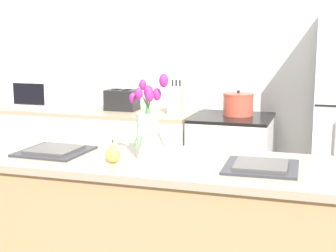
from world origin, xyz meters
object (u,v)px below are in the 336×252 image
plate_setting_left (55,151)px  pear_figurine (113,154)px  flower_vase (148,127)px  plate_setting_right (261,166)px  stove_range (231,171)px  cooking_pot (238,104)px  microwave (45,92)px  toaster (122,100)px  knife_block (176,100)px

plate_setting_left → pear_figurine: bearing=-15.7°
flower_vase → pear_figurine: flower_vase is taller
plate_setting_right → pear_figurine: bearing=-171.3°
stove_range → cooking_pot: (0.03, 0.06, 0.53)m
plate_setting_right → microwave: size_ratio=0.71×
pear_figurine → plate_setting_right: bearing=8.7°
pear_figurine → plate_setting_left: (-0.37, 0.10, -0.03)m
cooking_pot → plate_setting_left: bearing=-111.4°
pear_figurine → cooking_pot: size_ratio=0.47×
toaster → microwave: (-0.70, -0.05, 0.05)m
cooking_pot → toaster: bearing=-179.1°
stove_range → cooking_pot: cooking_pot is taller
plate_setting_right → cooking_pot: cooking_pot is taller
stove_range → plate_setting_left: (-0.62, -1.62, 0.48)m
plate_setting_right → microwave: microwave is taller
plate_setting_right → flower_vase: bearing=178.4°
flower_vase → plate_setting_left: bearing=-178.3°
cooking_pot → pear_figurine: bearing=-99.2°
flower_vase → plate_setting_left: (-0.50, -0.01, -0.15)m
stove_range → pear_figurine: (-0.26, -1.72, 0.52)m
stove_range → flower_vase: bearing=-94.4°
flower_vase → cooking_pot: flower_vase is taller
stove_range → plate_setting_right: 1.74m
knife_block → cooking_pot: bearing=8.8°
pear_figurine → cooking_pot: 1.80m
toaster → microwave: bearing=-176.3°
stove_range → pear_figurine: 1.81m
stove_range → knife_block: knife_block is taller
flower_vase → toaster: (-0.81, 1.65, -0.10)m
pear_figurine → plate_setting_left: size_ratio=0.33×
toaster → pear_figurine: bearing=-68.9°
plate_setting_left → cooking_pot: (0.66, 1.68, 0.05)m
plate_setting_right → cooking_pot: bearing=103.2°
flower_vase → plate_setting_left: 0.52m
plate_setting_left → microwave: bearing=122.0°
flower_vase → knife_block: 1.62m
flower_vase → knife_block: (-0.33, 1.59, -0.08)m
knife_block → flower_vase: bearing=-78.4°
toaster → cooking_pot: size_ratio=1.17×
cooking_pot → plate_setting_right: bearing=-76.8°
stove_range → pear_figurine: size_ratio=7.90×
pear_figurine → knife_block: bearing=96.5°
pear_figurine → toaster: bearing=111.1°
plate_setting_left → plate_setting_right: 1.05m
flower_vase → plate_setting_right: 0.57m
cooking_pot → knife_block: bearing=-171.2°
stove_range → plate_setting_left: bearing=-111.1°
cooking_pot → knife_block: (-0.48, -0.07, 0.02)m
toaster → knife_block: 0.49m
flower_vase → pear_figurine: 0.21m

